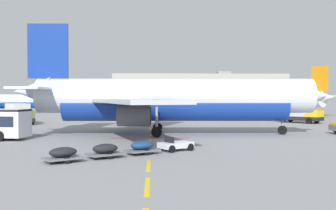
% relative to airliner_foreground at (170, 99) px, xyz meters
% --- Properties ---
extents(ground, '(400.00, 400.00, 0.00)m').
position_rel_airliner_foreground_xyz_m(ground, '(19.82, 14.37, -3.95)').
color(ground, gray).
extents(apron_paint_markings, '(8.00, 92.86, 0.01)m').
position_rel_airliner_foreground_xyz_m(apron_paint_markings, '(-2.18, 10.36, -3.95)').
color(apron_paint_markings, yellow).
rests_on(apron_paint_markings, ground).
extents(airliner_foreground, '(34.74, 34.61, 12.20)m').
position_rel_airliner_foreground_xyz_m(airliner_foreground, '(0.00, 0.00, 0.00)').
color(airliner_foreground, silver).
rests_on(airliner_foreground, ground).
extents(airliner_far_center, '(26.02, 27.72, 10.40)m').
position_rel_airliner_foreground_xyz_m(airliner_far_center, '(26.14, 45.40, -0.58)').
color(airliner_far_center, silver).
rests_on(airliner_far_center, ground).
extents(catering_truck, '(6.03, 7.09, 3.14)m').
position_rel_airliner_foreground_xyz_m(catering_truck, '(-22.21, 17.16, -2.30)').
color(catering_truck, black).
rests_on(catering_truck, ground).
extents(fuel_service_truck, '(6.40, 6.86, 3.14)m').
position_rel_airliner_foreground_xyz_m(fuel_service_truck, '(21.43, 18.75, -2.30)').
color(fuel_service_truck, black).
rests_on(fuel_service_truck, ground).
extents(baggage_train, '(10.42, 7.72, 1.14)m').
position_rel_airliner_foreground_xyz_m(baggage_train, '(-3.91, -15.53, -3.42)').
color(baggage_train, silver).
rests_on(baggage_train, ground).
extents(uld_cargo_container, '(1.70, 1.66, 1.60)m').
position_rel_airliner_foreground_xyz_m(uld_cargo_container, '(-17.14, -3.23, -3.15)').
color(uld_cargo_container, '#194C9E').
rests_on(uld_cargo_container, ground).
extents(terminal_satellite, '(78.70, 21.52, 15.93)m').
position_rel_airliner_foreground_xyz_m(terminal_satellite, '(19.77, 140.49, 3.23)').
color(terminal_satellite, '#9E998E').
rests_on(terminal_satellite, ground).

